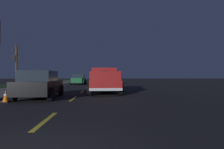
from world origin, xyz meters
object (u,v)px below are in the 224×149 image
object	(u,v)px
pickup_truck	(104,80)
sedan_black	(40,84)
sedan_green	(79,79)
traffic_cone_near	(6,96)
sedan_tan	(104,79)
bare_tree_far	(16,64)

from	to	relation	value
pickup_truck	sedan_black	xyz separation A→B (m)	(-3.33, 3.63, -0.20)
sedan_green	traffic_cone_near	world-z (taller)	sedan_green
sedan_tan	sedan_black	bearing A→B (deg)	168.20
pickup_truck	sedan_black	size ratio (longest dim) A/B	1.23
traffic_cone_near	sedan_green	bearing A→B (deg)	-3.15
pickup_truck	traffic_cone_near	bearing A→B (deg)	136.48
sedan_tan	traffic_cone_near	xyz separation A→B (m)	(-20.13, 4.97, -0.50)
pickup_truck	sedan_black	world-z (taller)	pickup_truck
bare_tree_far	traffic_cone_near	distance (m)	22.60
sedan_black	pickup_truck	bearing A→B (deg)	-47.49
sedan_black	sedan_tan	world-z (taller)	same
pickup_truck	bare_tree_far	bearing A→B (deg)	38.81
sedan_green	bare_tree_far	world-z (taller)	bare_tree_far
pickup_truck	sedan_black	bearing A→B (deg)	132.51
sedan_black	traffic_cone_near	size ratio (longest dim) A/B	7.67
sedan_tan	bare_tree_far	xyz separation A→B (m)	(0.80, 13.04, 2.22)
pickup_truck	bare_tree_far	world-z (taller)	bare_tree_far
bare_tree_far	pickup_truck	bearing A→B (deg)	-141.19
sedan_black	bare_tree_far	bearing A→B (deg)	25.48
sedan_green	traffic_cone_near	xyz separation A→B (m)	(-20.72, 1.14, -0.50)
pickup_truck	traffic_cone_near	world-z (taller)	pickup_truck
sedan_green	sedan_tan	xyz separation A→B (m)	(-0.60, -3.83, 0.00)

